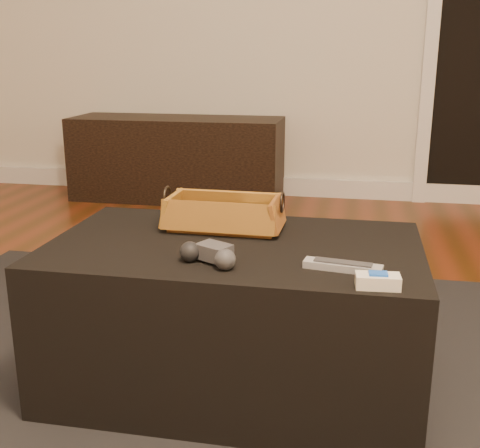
% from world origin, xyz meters
% --- Properties ---
extents(baseboard, '(5.00, 0.04, 0.12)m').
position_xyz_m(baseboard, '(0.00, 2.73, 0.06)').
color(baseboard, white).
rests_on(baseboard, floor).
extents(door_jamb_left, '(0.08, 0.05, 2.05)m').
position_xyz_m(door_jamb_left, '(0.85, 2.72, 1.02)').
color(door_jamb_left, white).
rests_on(door_jamb_left, floor).
extents(media_cabinet, '(1.34, 0.45, 0.53)m').
position_xyz_m(media_cabinet, '(-0.69, 2.51, 0.26)').
color(media_cabinet, black).
rests_on(media_cabinet, floor).
extents(area_rug, '(2.60, 2.00, 0.01)m').
position_xyz_m(area_rug, '(0.14, 0.28, 0.01)').
color(area_rug, black).
rests_on(area_rug, floor).
extents(ottoman, '(1.00, 0.60, 0.42)m').
position_xyz_m(ottoman, '(0.14, 0.33, 0.22)').
color(ottoman, black).
rests_on(ottoman, area_rug).
extents(tv_remote, '(0.18, 0.06, 0.02)m').
position_xyz_m(tv_remote, '(0.06, 0.45, 0.45)').
color(tv_remote, black).
rests_on(tv_remote, wicker_basket).
extents(cloth_bundle, '(0.11, 0.08, 0.05)m').
position_xyz_m(cloth_bundle, '(0.17, 0.48, 0.47)').
color(cloth_bundle, '#C5B389').
rests_on(cloth_bundle, wicker_basket).
extents(wicker_basket, '(0.35, 0.19, 0.12)m').
position_xyz_m(wicker_basket, '(0.08, 0.46, 0.47)').
color(wicker_basket, '#9D5223').
rests_on(wicker_basket, ottoman).
extents(game_controller, '(0.16, 0.12, 0.05)m').
position_xyz_m(game_controller, '(0.11, 0.16, 0.46)').
color(game_controller, '#3A3A3D').
rests_on(game_controller, ottoman).
extents(silver_remote, '(0.19, 0.07, 0.02)m').
position_xyz_m(silver_remote, '(0.43, 0.18, 0.44)').
color(silver_remote, '#A4A6AC').
rests_on(silver_remote, ottoman).
extents(cream_gadget, '(0.10, 0.06, 0.04)m').
position_xyz_m(cream_gadget, '(0.51, 0.08, 0.45)').
color(cream_gadget, silver).
rests_on(cream_gadget, ottoman).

